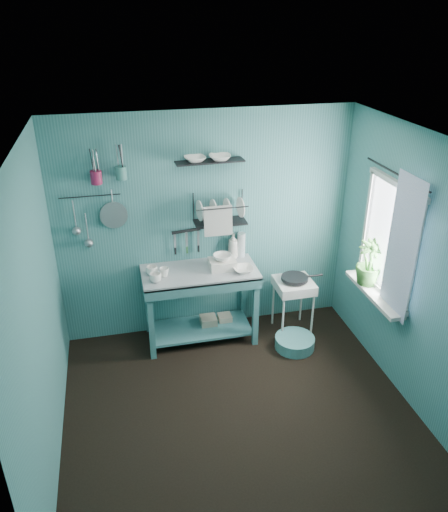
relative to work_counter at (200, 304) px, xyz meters
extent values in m
plane|color=black|center=(0.13, -1.23, -0.44)|extent=(3.20, 3.20, 0.00)
plane|color=silver|center=(0.13, -1.23, 2.06)|extent=(3.20, 3.20, 0.00)
plane|color=#387374|center=(0.13, 0.27, 0.81)|extent=(3.20, 0.00, 3.20)
plane|color=#387374|center=(0.13, -2.73, 0.81)|extent=(3.20, 0.00, 3.20)
plane|color=#387374|center=(-1.47, -1.23, 0.81)|extent=(0.00, 3.00, 3.00)
plane|color=#387374|center=(1.73, -1.23, 0.81)|extent=(0.00, 3.00, 3.00)
cube|color=#366F73|center=(0.00, 0.00, 0.00)|extent=(1.27, 0.71, 0.87)
imported|color=white|center=(-0.48, -0.16, 0.48)|extent=(0.12, 0.12, 0.10)
imported|color=white|center=(-0.38, -0.06, 0.48)|extent=(0.14, 0.14, 0.09)
imported|color=white|center=(-0.50, 0.00, 0.48)|extent=(0.17, 0.17, 0.10)
cube|color=silver|center=(0.25, -0.02, 0.49)|extent=(0.28, 0.22, 0.10)
imported|color=white|center=(0.25, -0.02, 0.57)|extent=(0.20, 0.19, 0.06)
imported|color=silver|center=(0.42, 0.20, 0.59)|extent=(0.11, 0.12, 0.30)
cylinder|color=silver|center=(0.52, 0.22, 0.58)|extent=(0.09, 0.09, 0.28)
imported|color=white|center=(0.45, -0.15, 0.46)|extent=(0.22, 0.22, 0.05)
cube|color=silver|center=(1.05, -0.10, -0.11)|extent=(0.45, 0.45, 0.65)
cylinder|color=black|center=(1.05, -0.10, 0.26)|extent=(0.30, 0.30, 0.03)
cube|color=black|center=(-0.09, 0.24, 0.80)|extent=(0.32, 0.07, 0.03)
cube|color=black|center=(0.26, 0.14, 1.05)|extent=(0.56, 0.27, 0.32)
cube|color=black|center=(0.16, 0.17, 1.56)|extent=(0.71, 0.21, 0.01)
imported|color=white|center=(0.01, 0.17, 1.59)|extent=(0.23, 0.23, 0.05)
imported|color=white|center=(0.27, 0.17, 1.64)|extent=(0.25, 0.25, 0.05)
cylinder|color=#971C45|center=(-0.96, 0.19, 1.47)|extent=(0.11, 0.11, 0.13)
cylinder|color=#3A7A73|center=(-0.72, 0.19, 1.50)|extent=(0.11, 0.11, 0.13)
cylinder|color=#A1A3A8|center=(-0.83, 0.22, 1.05)|extent=(0.28, 0.03, 0.28)
cylinder|color=#A1A3A8|center=(-1.22, 0.23, 1.09)|extent=(0.01, 0.01, 0.30)
cylinder|color=#A1A3A8|center=(-1.11, 0.23, 0.94)|extent=(0.01, 0.01, 0.30)
cylinder|color=black|center=(-1.04, 0.24, 1.27)|extent=(0.60, 0.01, 0.01)
plane|color=white|center=(1.72, -0.78, 0.96)|extent=(0.00, 1.10, 1.10)
cube|color=silver|center=(1.63, -0.78, 0.37)|extent=(0.16, 0.95, 0.04)
plane|color=white|center=(1.65, -1.08, 1.01)|extent=(0.00, 1.35, 1.35)
cylinder|color=black|center=(1.67, -0.78, 1.61)|extent=(0.02, 1.05, 0.02)
imported|color=#2E6327|center=(1.64, -0.61, 0.63)|extent=(0.30, 0.30, 0.48)
cube|color=gray|center=(0.10, 0.05, -0.33)|extent=(0.18, 0.18, 0.22)
cube|color=gray|center=(0.30, 0.08, -0.34)|extent=(0.15, 0.15, 0.20)
cylinder|color=teal|center=(0.98, -0.43, -0.37)|extent=(0.44, 0.44, 0.13)
camera|label=1|loc=(-0.80, -4.64, 2.94)|focal=35.00mm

